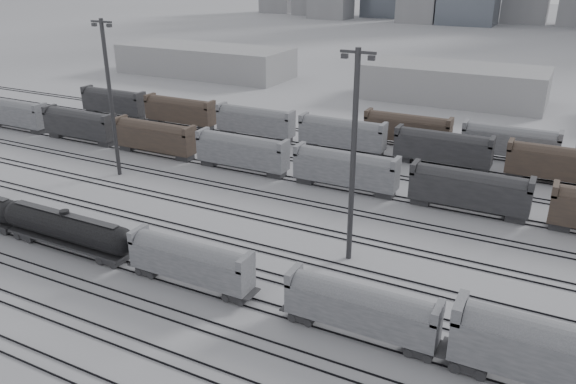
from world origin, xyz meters
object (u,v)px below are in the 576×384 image
at_px(tank_car_b, 67,228).
at_px(hopper_car_a, 190,260).
at_px(light_mast_c, 353,154).
at_px(hopper_car_c, 567,356).
at_px(hopper_car_b, 361,307).

relative_size(tank_car_b, hopper_car_a, 1.39).
relative_size(hopper_car_a, light_mast_c, 0.59).
xyz_separation_m(hopper_car_a, hopper_car_c, (33.54, 0.00, 0.65)).
bearing_deg(light_mast_c, tank_car_b, -156.48).
distance_m(hopper_car_b, hopper_car_c, 15.79).
distance_m(hopper_car_b, light_mast_c, 16.50).
relative_size(hopper_car_c, light_mast_c, 0.72).
distance_m(tank_car_b, hopper_car_a, 16.83).
bearing_deg(hopper_car_a, tank_car_b, 180.00).
relative_size(hopper_car_b, hopper_car_c, 0.82).
distance_m(tank_car_b, hopper_car_b, 34.59).
height_order(tank_car_b, hopper_car_a, hopper_car_a).
height_order(tank_car_b, hopper_car_b, hopper_car_b).
bearing_deg(tank_car_b, hopper_car_c, 0.00).
xyz_separation_m(tank_car_b, hopper_car_c, (50.37, 0.00, 0.95)).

